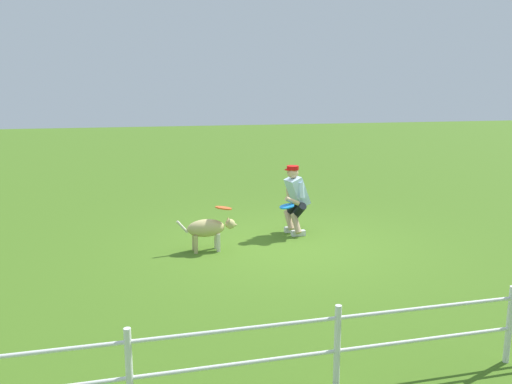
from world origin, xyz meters
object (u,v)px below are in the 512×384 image
person (295,198)px  dog (209,229)px  frisbee_flying (224,208)px  frisbee_held (287,206)px

person → dog: (1.73, 0.61, -0.32)m
dog → frisbee_flying: (-0.26, -0.01, 0.34)m
person → dog: bearing=9.4°
dog → frisbee_held: (-1.47, -0.33, 0.23)m
frisbee_flying → frisbee_held: 1.26m
dog → frisbee_held: frisbee_held is taller
dog → frisbee_flying: frisbee_flying is taller
person → dog: size_ratio=1.24×
frisbee_held → person: bearing=-131.4°
dog → person: bearing=17.8°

